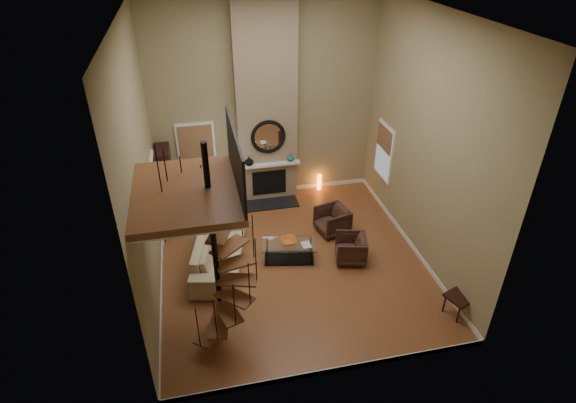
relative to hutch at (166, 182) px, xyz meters
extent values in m
cube|color=#A46035|center=(2.79, -2.79, -0.95)|extent=(6.00, 6.50, 0.01)
cube|color=#9A8C63|center=(2.79, 0.46, 1.80)|extent=(6.00, 0.02, 5.50)
cube|color=#9A8C63|center=(2.79, -6.04, 1.80)|extent=(6.00, 0.02, 5.50)
cube|color=#9A8C63|center=(-0.21, -2.79, 1.80)|extent=(0.02, 6.50, 5.50)
cube|color=#9A8C63|center=(5.79, -2.79, 1.80)|extent=(0.02, 6.50, 5.50)
cube|color=silver|center=(2.79, -2.79, 4.54)|extent=(6.00, 6.50, 0.01)
cube|color=white|center=(2.79, 0.45, -0.89)|extent=(6.00, 0.02, 0.12)
cube|color=white|center=(2.79, -6.03, -0.89)|extent=(6.00, 0.02, 0.12)
cube|color=white|center=(-0.20, -2.79, -0.89)|extent=(0.02, 6.50, 0.12)
cube|color=white|center=(5.78, -2.79, -0.89)|extent=(0.02, 6.50, 0.12)
cube|color=#917B5E|center=(2.79, 0.27, 1.80)|extent=(1.60, 0.38, 5.50)
cube|color=black|center=(2.79, -0.22, -0.93)|extent=(1.50, 0.60, 0.04)
cube|color=black|center=(2.79, 0.07, -0.40)|extent=(0.95, 0.02, 0.72)
cube|color=white|center=(2.79, -0.01, 0.20)|extent=(1.70, 0.18, 0.06)
torus|color=black|center=(2.79, 0.05, 1.00)|extent=(0.94, 0.10, 0.94)
cylinder|color=white|center=(2.79, 0.06, 1.00)|extent=(0.80, 0.01, 0.80)
imported|color=black|center=(2.24, 0.03, 0.35)|extent=(0.24, 0.24, 0.25)
imported|color=#1B6061|center=(3.39, 0.03, 0.33)|extent=(0.20, 0.20, 0.21)
cube|color=white|center=(0.89, 0.44, 0.65)|extent=(1.02, 0.04, 1.52)
cube|color=#8C9EB2|center=(0.89, 0.42, 0.65)|extent=(0.90, 0.01, 1.40)
cube|color=#996944|center=(0.89, 0.40, 0.86)|extent=(0.90, 0.01, 0.98)
cube|color=white|center=(5.77, -0.79, 0.65)|extent=(0.04, 1.02, 1.52)
cube|color=#8C9EB2|center=(5.75, -0.79, 0.65)|extent=(0.01, 0.90, 1.40)
cube|color=#996944|center=(5.73, -0.79, 1.03)|extent=(0.01, 0.90, 0.63)
cube|color=white|center=(-0.18, -0.99, 0.10)|extent=(0.06, 1.05, 2.16)
cube|color=black|center=(-0.14, -0.99, 0.07)|extent=(0.05, 0.90, 2.05)
cube|color=#8C9EB2|center=(-0.11, -0.99, 0.50)|extent=(0.01, 0.60, 0.90)
cube|color=brown|center=(0.64, -4.59, 2.23)|extent=(1.70, 2.20, 0.12)
cube|color=white|center=(0.64, -4.59, 2.16)|extent=(1.70, 2.20, 0.03)
cube|color=black|center=(1.46, -4.59, 2.76)|extent=(0.04, 2.20, 0.94)
cylinder|color=black|center=(0.99, -4.59, 1.06)|extent=(0.10, 0.10, 4.02)
cube|color=brown|center=(0.77, -4.87, -0.69)|extent=(0.71, 0.78, 0.04)
cylinder|color=black|center=(0.55, -5.15, -0.22)|extent=(0.02, 0.02, 0.94)
cube|color=brown|center=(0.93, -4.94, -0.43)|extent=(0.46, 0.77, 0.04)
cylinder|color=black|center=(0.87, -5.30, 0.04)|extent=(0.02, 0.02, 0.94)
cube|color=brown|center=(1.10, -4.93, -0.17)|extent=(0.55, 0.79, 0.04)
cylinder|color=black|center=(1.22, -5.27, 0.30)|extent=(0.02, 0.02, 0.94)
cube|color=brown|center=(1.25, -4.84, 0.09)|extent=(0.75, 0.74, 0.04)
cylinder|color=black|center=(1.51, -5.09, 0.56)|extent=(0.02, 0.02, 0.94)
cube|color=brown|center=(1.34, -4.69, 0.35)|extent=(0.79, 0.53, 0.04)
cylinder|color=black|center=(1.69, -4.79, 0.82)|extent=(0.02, 0.02, 0.94)
cube|color=brown|center=(1.35, -4.51, 0.61)|extent=(0.77, 0.48, 0.04)
cylinder|color=black|center=(1.70, -4.44, 1.08)|extent=(0.02, 0.02, 0.94)
cube|color=brown|center=(1.27, -4.36, 0.87)|extent=(0.77, 0.72, 0.04)
cylinder|color=black|center=(1.54, -4.12, 1.34)|extent=(0.02, 0.02, 0.94)
cube|color=brown|center=(1.13, -4.25, 1.13)|extent=(0.58, 0.79, 0.04)
cylinder|color=black|center=(1.26, -3.92, 1.60)|extent=(0.02, 0.02, 0.94)
cube|color=brown|center=(0.96, -4.23, 1.39)|extent=(0.41, 0.75, 0.04)
cylinder|color=black|center=(0.92, -3.87, 1.86)|extent=(0.02, 0.02, 0.94)
cube|color=brown|center=(0.79, -4.29, 1.65)|extent=(0.68, 0.79, 0.04)
cylinder|color=black|center=(0.59, -3.99, 2.12)|extent=(0.02, 0.02, 0.94)
cube|color=brown|center=(0.68, -4.42, 1.91)|extent=(0.80, 0.64, 0.04)
cylinder|color=black|center=(0.36, -4.25, 2.38)|extent=(0.02, 0.02, 0.94)
cube|color=brown|center=(0.63, -4.59, 2.17)|extent=(0.72, 0.34, 0.04)
cylinder|color=black|center=(0.27, -4.59, 2.64)|extent=(0.02, 0.02, 0.94)
cube|color=black|center=(0.00, 0.00, 0.00)|extent=(0.40, 0.85, 1.91)
imported|color=#C5AF89|center=(1.14, -2.51, -0.55)|extent=(1.54, 2.73, 0.75)
imported|color=#41261E|center=(4.13, -1.85, -0.60)|extent=(0.90, 0.89, 0.69)
imported|color=#41261E|center=(4.20, -3.09, -0.60)|extent=(0.85, 0.84, 0.64)
cube|color=silver|center=(2.75, -2.72, -0.51)|extent=(1.36, 0.87, 0.02)
cube|color=black|center=(2.75, -2.72, -0.92)|extent=(1.24, 0.74, 0.02)
cylinder|color=black|center=(2.19, -2.83, -0.73)|extent=(0.04, 0.04, 0.46)
cylinder|color=black|center=(3.21, -3.04, -0.73)|extent=(0.04, 0.04, 0.46)
cylinder|color=black|center=(2.28, -2.40, -0.73)|extent=(0.04, 0.04, 0.46)
cylinder|color=black|center=(3.30, -2.61, -0.73)|extent=(0.04, 0.04, 0.46)
imported|color=orange|center=(2.75, -2.67, -0.45)|extent=(0.39, 0.39, 0.10)
imported|color=gray|center=(3.10, -2.87, -0.49)|extent=(0.22, 0.28, 0.03)
cylinder|color=black|center=(1.61, -0.72, -0.93)|extent=(0.38, 0.38, 0.03)
cylinder|color=black|center=(1.61, -0.72, -0.15)|extent=(0.04, 0.04, 1.63)
cylinder|color=#F2E5C6|center=(1.61, -0.72, 0.60)|extent=(0.42, 0.42, 0.34)
cylinder|color=orange|center=(4.33, 0.31, -0.70)|extent=(0.13, 0.13, 0.47)
cube|color=black|center=(5.70, -5.18, -0.51)|extent=(0.61, 0.61, 0.05)
cube|color=black|center=(5.89, -5.11, -0.25)|extent=(0.20, 0.44, 0.56)
cylinder|color=black|center=(5.59, -5.41, -0.74)|extent=(0.05, 0.05, 0.45)
cylinder|color=black|center=(5.93, -5.28, -0.74)|extent=(0.05, 0.05, 0.45)
cylinder|color=black|center=(5.47, -5.07, -0.74)|extent=(0.05, 0.05, 0.45)
cylinder|color=black|center=(5.81, -4.95, -0.74)|extent=(0.05, 0.05, 0.45)
camera|label=1|loc=(0.86, -11.16, 5.99)|focal=28.89mm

